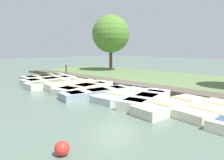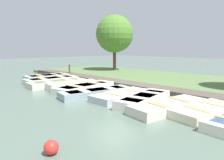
{
  "view_description": "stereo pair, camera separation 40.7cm",
  "coord_description": "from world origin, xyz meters",
  "px_view_note": "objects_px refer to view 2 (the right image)",
  "views": [
    {
      "loc": [
        8.27,
        7.83,
        2.28
      ],
      "look_at": [
        0.32,
        0.17,
        0.65
      ],
      "focal_mm": 35.0,
      "sensor_mm": 36.0,
      "label": 1
    },
    {
      "loc": [
        7.99,
        8.12,
        2.28
      ],
      "look_at": [
        0.32,
        0.17,
        0.65
      ],
      "focal_mm": 35.0,
      "sensor_mm": 36.0,
      "label": 2
    }
  ],
  "objects_px": {
    "rowboat_4": "(85,87)",
    "rowboat_5": "(96,92)",
    "rowboat_0": "(47,77)",
    "rowboat_3": "(73,85)",
    "rowboat_7": "(144,99)",
    "rowboat_8": "(169,106)",
    "buoy": "(51,147)",
    "mooring_post_near": "(70,70)",
    "rowboat_2": "(57,83)",
    "rowboat_1": "(51,80)",
    "rowboat_9": "(205,111)",
    "rowboat_6": "(122,95)",
    "park_tree_far_left": "(115,34)"
  },
  "relations": [
    {
      "from": "rowboat_2",
      "to": "rowboat_5",
      "type": "bearing_deg",
      "value": 92.81
    },
    {
      "from": "rowboat_1",
      "to": "rowboat_8",
      "type": "height_order",
      "value": "rowboat_1"
    },
    {
      "from": "rowboat_1",
      "to": "rowboat_8",
      "type": "relative_size",
      "value": 1.04
    },
    {
      "from": "rowboat_5",
      "to": "park_tree_far_left",
      "type": "height_order",
      "value": "park_tree_far_left"
    },
    {
      "from": "rowboat_3",
      "to": "rowboat_6",
      "type": "xyz_separation_m",
      "value": [
        -0.07,
        3.73,
        -0.03
      ]
    },
    {
      "from": "rowboat_0",
      "to": "rowboat_8",
      "type": "bearing_deg",
      "value": 89.78
    },
    {
      "from": "rowboat_0",
      "to": "rowboat_2",
      "type": "xyz_separation_m",
      "value": [
        0.67,
        2.6,
        -0.03
      ]
    },
    {
      "from": "rowboat_1",
      "to": "buoy",
      "type": "xyz_separation_m",
      "value": [
        4.82,
        8.83,
        -0.02
      ]
    },
    {
      "from": "rowboat_4",
      "to": "park_tree_far_left",
      "type": "xyz_separation_m",
      "value": [
        -7.54,
        -5.36,
        3.36
      ]
    },
    {
      "from": "rowboat_2",
      "to": "rowboat_1",
      "type": "bearing_deg",
      "value": -100.66
    },
    {
      "from": "rowboat_5",
      "to": "rowboat_7",
      "type": "distance_m",
      "value": 2.58
    },
    {
      "from": "rowboat_5",
      "to": "buoy",
      "type": "distance_m",
      "value": 5.82
    },
    {
      "from": "rowboat_7",
      "to": "buoy",
      "type": "distance_m",
      "value": 4.97
    },
    {
      "from": "rowboat_7",
      "to": "park_tree_far_left",
      "type": "xyz_separation_m",
      "value": [
        -7.51,
        -9.31,
        3.34
      ]
    },
    {
      "from": "rowboat_6",
      "to": "rowboat_9",
      "type": "bearing_deg",
      "value": 92.87
    },
    {
      "from": "rowboat_7",
      "to": "rowboat_8",
      "type": "relative_size",
      "value": 0.96
    },
    {
      "from": "rowboat_3",
      "to": "buoy",
      "type": "height_order",
      "value": "rowboat_3"
    },
    {
      "from": "rowboat_4",
      "to": "rowboat_6",
      "type": "relative_size",
      "value": 1.2
    },
    {
      "from": "rowboat_2",
      "to": "park_tree_far_left",
      "type": "xyz_separation_m",
      "value": [
        -7.84,
        -3.04,
        3.37
      ]
    },
    {
      "from": "buoy",
      "to": "park_tree_far_left",
      "type": "xyz_separation_m",
      "value": [
        -12.32,
        -10.54,
        3.38
      ]
    },
    {
      "from": "rowboat_7",
      "to": "rowboat_3",
      "type": "bearing_deg",
      "value": -100.22
    },
    {
      "from": "rowboat_0",
      "to": "buoy",
      "type": "height_order",
      "value": "rowboat_0"
    },
    {
      "from": "rowboat_3",
      "to": "park_tree_far_left",
      "type": "xyz_separation_m",
      "value": [
        -7.54,
        -4.29,
        3.35
      ]
    },
    {
      "from": "rowboat_4",
      "to": "rowboat_5",
      "type": "xyz_separation_m",
      "value": [
        0.36,
        1.4,
        -0.01
      ]
    },
    {
      "from": "rowboat_4",
      "to": "rowboat_8",
      "type": "bearing_deg",
      "value": 82.76
    },
    {
      "from": "rowboat_2",
      "to": "park_tree_far_left",
      "type": "bearing_deg",
      "value": -155.13
    },
    {
      "from": "rowboat_9",
      "to": "mooring_post_near",
      "type": "height_order",
      "value": "mooring_post_near"
    },
    {
      "from": "rowboat_1",
      "to": "rowboat_2",
      "type": "bearing_deg",
      "value": 78.08
    },
    {
      "from": "rowboat_0",
      "to": "rowboat_3",
      "type": "bearing_deg",
      "value": 86.89
    },
    {
      "from": "rowboat_0",
      "to": "rowboat_1",
      "type": "relative_size",
      "value": 0.86
    },
    {
      "from": "rowboat_6",
      "to": "mooring_post_near",
      "type": "relative_size",
      "value": 3.07
    },
    {
      "from": "rowboat_2",
      "to": "park_tree_far_left",
      "type": "distance_m",
      "value": 9.06
    },
    {
      "from": "rowboat_0",
      "to": "rowboat_4",
      "type": "xyz_separation_m",
      "value": [
        0.37,
        4.93,
        -0.03
      ]
    },
    {
      "from": "rowboat_6",
      "to": "rowboat_7",
      "type": "height_order",
      "value": "rowboat_7"
    },
    {
      "from": "park_tree_far_left",
      "to": "rowboat_0",
      "type": "bearing_deg",
      "value": 3.45
    },
    {
      "from": "mooring_post_near",
      "to": "rowboat_6",
      "type": "bearing_deg",
      "value": 72.43
    },
    {
      "from": "rowboat_9",
      "to": "buoy",
      "type": "bearing_deg",
      "value": -1.92
    },
    {
      "from": "rowboat_1",
      "to": "rowboat_9",
      "type": "xyz_separation_m",
      "value": [
        -0.35,
        9.94,
        -0.03
      ]
    },
    {
      "from": "rowboat_0",
      "to": "mooring_post_near",
      "type": "xyz_separation_m",
      "value": [
        -2.3,
        -0.62,
        0.29
      ]
    },
    {
      "from": "rowboat_6",
      "to": "buoy",
      "type": "bearing_deg",
      "value": 25.47
    },
    {
      "from": "rowboat_3",
      "to": "rowboat_8",
      "type": "distance_m",
      "value": 6.24
    },
    {
      "from": "rowboat_0",
      "to": "rowboat_1",
      "type": "height_order",
      "value": "rowboat_0"
    },
    {
      "from": "rowboat_1",
      "to": "rowboat_4",
      "type": "xyz_separation_m",
      "value": [
        0.04,
        3.65,
        -0.01
      ]
    },
    {
      "from": "rowboat_3",
      "to": "rowboat_6",
      "type": "distance_m",
      "value": 3.73
    },
    {
      "from": "rowboat_5",
      "to": "rowboat_6",
      "type": "distance_m",
      "value": 1.33
    },
    {
      "from": "rowboat_4",
      "to": "buoy",
      "type": "relative_size",
      "value": 11.12
    },
    {
      "from": "rowboat_1",
      "to": "rowboat_4",
      "type": "bearing_deg",
      "value": 91.83
    },
    {
      "from": "rowboat_2",
      "to": "rowboat_7",
      "type": "distance_m",
      "value": 6.29
    },
    {
      "from": "rowboat_5",
      "to": "rowboat_8",
      "type": "relative_size",
      "value": 1.1
    },
    {
      "from": "rowboat_0",
      "to": "rowboat_7",
      "type": "relative_size",
      "value": 0.93
    }
  ]
}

